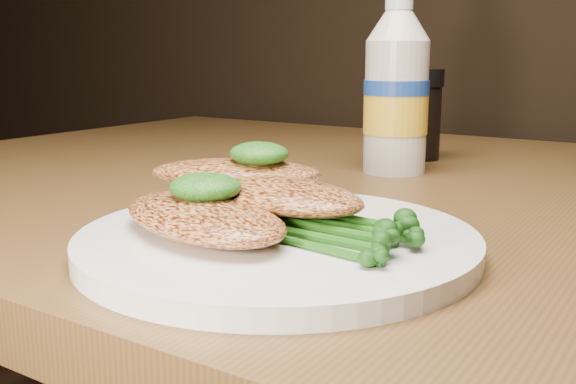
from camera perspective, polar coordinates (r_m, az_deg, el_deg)
The scene contains 9 objects.
plate at distance 0.43m, azimuth -0.88°, elevation -4.26°, with size 0.26×0.26×0.01m, color white.
chicken_front at distance 0.42m, azimuth -7.32°, elevation -2.14°, with size 0.14×0.08×0.02m, color #CA7A40.
chicken_mid at distance 0.45m, azimuth -1.21°, elevation -0.11°, with size 0.14×0.07×0.02m, color #CA7A40.
chicken_back at distance 0.49m, azimuth -4.56°, elevation 1.65°, with size 0.13×0.06×0.02m, color #CA7A40.
pesto_front at distance 0.43m, azimuth -7.11°, elevation 0.42°, with size 0.05×0.04×0.02m, color #073208.
pesto_back at distance 0.48m, azimuth -2.50°, elevation 3.32°, with size 0.04×0.04×0.02m, color #073208.
broccolini_bundle at distance 0.40m, azimuth 4.10°, elevation -2.95°, with size 0.13×0.10×0.02m, color #1F5913, non-canonical shape.
mayo_bottle at distance 0.71m, azimuth 9.30°, elevation 9.34°, with size 0.07×0.07×0.19m, color beige, non-canonical shape.
pepper_grinder at distance 0.80m, azimuth 11.56°, elevation 6.51°, with size 0.04×0.04×0.11m, color black, non-canonical shape.
Camera 1 is at (0.27, 0.46, 0.88)m, focal length 41.45 mm.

